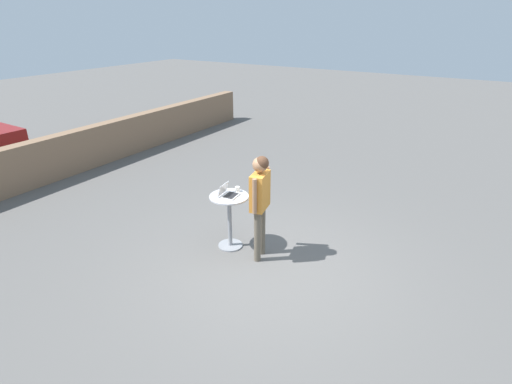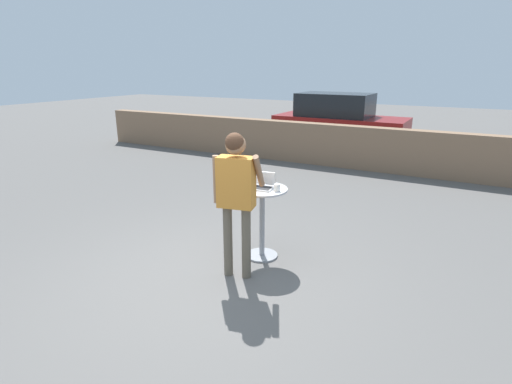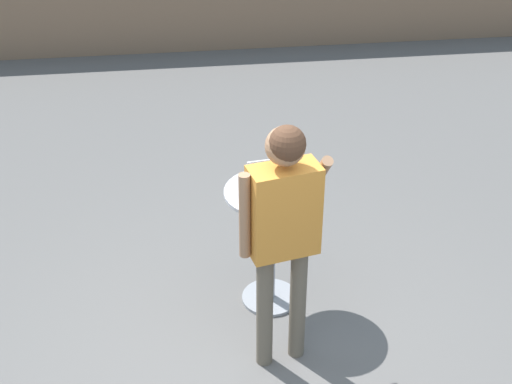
% 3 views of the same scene
% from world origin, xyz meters
% --- Properties ---
extents(pavement_kerb, '(16.19, 0.35, 1.06)m').
position_xyz_m(pavement_kerb, '(0.00, 6.48, 0.53)').
color(pavement_kerb, '#84664C').
rests_on(pavement_kerb, ground_plane).
extents(cafe_table, '(0.66, 0.66, 0.97)m').
position_xyz_m(cafe_table, '(0.27, 0.96, 0.63)').
color(cafe_table, gray).
rests_on(cafe_table, ground_plane).
extents(laptop, '(0.33, 0.32, 0.20)m').
position_xyz_m(laptop, '(0.27, 0.98, 1.01)').
color(laptop, silver).
rests_on(laptop, cafe_table).
extents(coffee_mug, '(0.11, 0.08, 0.09)m').
position_xyz_m(coffee_mug, '(0.49, 0.94, 1.01)').
color(coffee_mug, white).
rests_on(coffee_mug, cafe_table).
extents(standing_person, '(0.57, 0.45, 1.78)m').
position_xyz_m(standing_person, '(0.25, 0.35, 1.15)').
color(standing_person, brown).
rests_on(standing_person, ground_plane).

